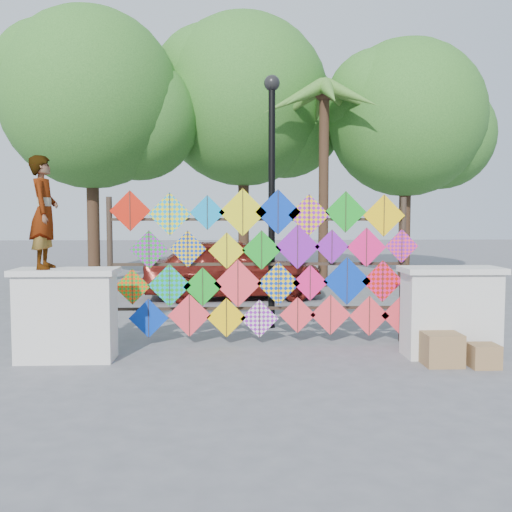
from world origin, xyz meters
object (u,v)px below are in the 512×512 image
object	(u,v)px
vendor_woman	(44,212)
lamppost	(272,177)
sedan	(233,268)
kite_rack	(265,266)

from	to	relation	value
vendor_woman	lamppost	world-z (taller)	lamppost
vendor_woman	lamppost	xyz separation A→B (m)	(3.27, 2.20, 0.64)
vendor_woman	sedan	world-z (taller)	vendor_woman
lamppost	sedan	bearing A→B (deg)	100.51
kite_rack	vendor_woman	distance (m)	3.32
vendor_woman	sedan	distance (m)	6.57
kite_rack	sedan	size ratio (longest dim) A/B	1.13
kite_rack	vendor_woman	size ratio (longest dim) A/B	3.21
kite_rack	sedan	distance (m)	5.02
kite_rack	vendor_woman	bearing A→B (deg)	-163.24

